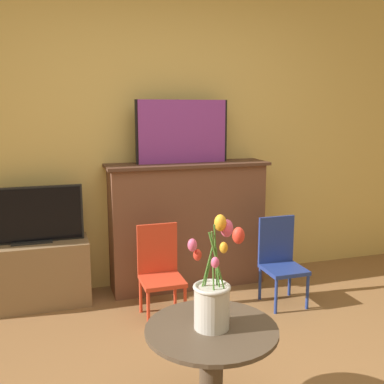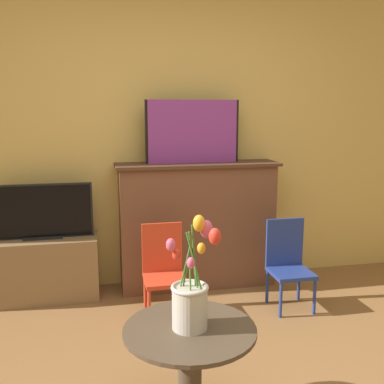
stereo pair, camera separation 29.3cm
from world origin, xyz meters
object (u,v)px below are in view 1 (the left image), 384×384
painting (182,132)px  vase_tulips (213,294)px  tv_monitor (30,216)px  chair_red (160,268)px  chair_blue (280,258)px

painting → vase_tulips: painting is taller
tv_monitor → chair_red: size_ratio=1.15×
tv_monitor → chair_blue: (1.85, -0.52, -0.35)m
painting → tv_monitor: size_ratio=1.00×
chair_red → vase_tulips: vase_tulips is taller
chair_blue → vase_tulips: size_ratio=1.29×
tv_monitor → vase_tulips: vase_tulips is taller
chair_red → chair_blue: 0.96m
chair_red → painting: bearing=56.8°
painting → vase_tulips: size_ratio=1.50×
painting → chair_red: painting is taller
tv_monitor → chair_red: (0.89, -0.46, -0.35)m
painting → chair_blue: painting is taller
painting → tv_monitor: 1.36m
chair_blue → vase_tulips: 1.61m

